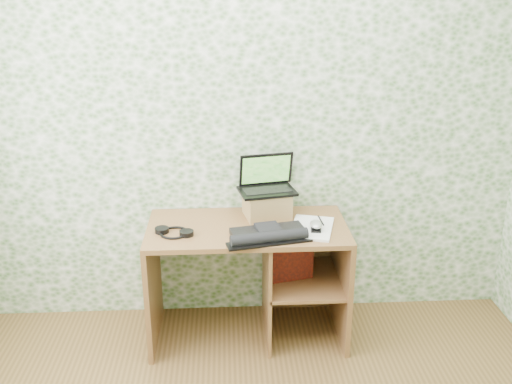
{
  "coord_description": "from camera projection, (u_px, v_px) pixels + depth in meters",
  "views": [
    {
      "loc": [
        -0.12,
        -1.68,
        2.14
      ],
      "look_at": [
        0.05,
        1.39,
        0.99
      ],
      "focal_mm": 40.0,
      "sensor_mm": 36.0,
      "label": 1
    }
  ],
  "objects": [
    {
      "name": "pen",
      "position": [
        321.0,
        220.0,
        3.44
      ],
      "size": [
        0.02,
        0.14,
        0.01
      ],
      "primitive_type": "cylinder",
      "rotation": [
        1.57,
        0.0,
        0.07
      ],
      "color": "black",
      "rests_on": "notepad"
    },
    {
      "name": "riser",
      "position": [
        267.0,
        204.0,
        3.53
      ],
      "size": [
        0.3,
        0.27,
        0.16
      ],
      "primitive_type": "cube",
      "rotation": [
        0.0,
        0.0,
        0.2
      ],
      "color": "olive",
      "rests_on": "desk"
    },
    {
      "name": "desk",
      "position": [
        260.0,
        263.0,
        3.54
      ],
      "size": [
        1.2,
        0.6,
        0.75
      ],
      "color": "brown",
      "rests_on": "floor"
    },
    {
      "name": "notepad",
      "position": [
        312.0,
        228.0,
        3.37
      ],
      "size": [
        0.31,
        0.38,
        0.02
      ],
      "primitive_type": "cube",
      "rotation": [
        0.0,
        0.0,
        -0.26
      ],
      "color": "white",
      "rests_on": "desk"
    },
    {
      "name": "red_box",
      "position": [
        291.0,
        255.0,
        3.5
      ],
      "size": [
        0.27,
        0.14,
        0.31
      ],
      "primitive_type": "cube",
      "rotation": [
        0.0,
        0.0,
        0.23
      ],
      "color": "maroon",
      "rests_on": "desk"
    },
    {
      "name": "headphones",
      "position": [
        174.0,
        232.0,
        3.31
      ],
      "size": [
        0.23,
        0.22,
        0.03
      ],
      "rotation": [
        0.0,
        0.0,
        -0.34
      ],
      "color": "black",
      "rests_on": "desk"
    },
    {
      "name": "mouse",
      "position": [
        316.0,
        226.0,
        3.33
      ],
      "size": [
        0.08,
        0.12,
        0.04
      ],
      "primitive_type": "ellipsoid",
      "rotation": [
        0.0,
        0.0,
        -0.13
      ],
      "color": "silver",
      "rests_on": "notepad"
    },
    {
      "name": "keyboard",
      "position": [
        269.0,
        234.0,
        3.25
      ],
      "size": [
        0.49,
        0.33,
        0.07
      ],
      "rotation": [
        0.0,
        0.0,
        0.2
      ],
      "color": "black",
      "rests_on": "desk"
    },
    {
      "name": "laptop",
      "position": [
        267.0,
        182.0,
        3.52
      ],
      "size": [
        0.37,
        0.3,
        0.22
      ],
      "rotation": [
        0.0,
        0.0,
        0.2
      ],
      "color": "black",
      "rests_on": "riser"
    },
    {
      "name": "wall_back",
      "position": [
        245.0,
        124.0,
        3.51
      ],
      "size": [
        3.5,
        0.0,
        3.5
      ],
      "primitive_type": "plane",
      "rotation": [
        1.57,
        0.0,
        0.0
      ],
      "color": "white",
      "rests_on": "ground"
    }
  ]
}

